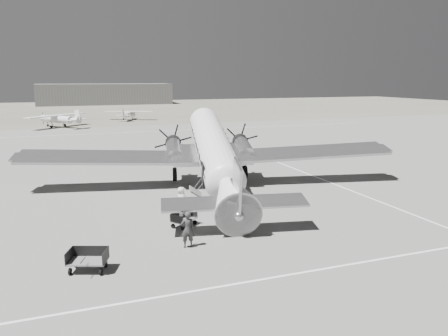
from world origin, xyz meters
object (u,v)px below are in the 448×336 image
at_px(dc3_airliner, 215,154).
at_px(ramp_agent, 183,210).
at_px(hangar_main, 105,94).
at_px(baggage_cart_far, 88,260).
at_px(light_plane_left, 59,120).
at_px(passenger, 181,200).
at_px(baggage_cart_near, 184,219).
at_px(ground_crew, 187,229).
at_px(light_plane_right, 129,115).

distance_m(dc3_airliner, ramp_agent, 7.99).
height_order(hangar_main, dc3_airliner, hangar_main).
bearing_deg(hangar_main, baggage_cart_far, -95.53).
bearing_deg(hangar_main, ramp_agent, -93.19).
distance_m(dc3_airliner, light_plane_left, 51.81).
bearing_deg(ramp_agent, passenger, -0.01).
xyz_separation_m(light_plane_left, ramp_agent, (7.06, -57.06, -0.41)).
xyz_separation_m(hangar_main, baggage_cart_near, (-7.09, -126.26, -2.86)).
bearing_deg(passenger, ground_crew, 171.61).
bearing_deg(dc3_airliner, passenger, -119.79).
bearing_deg(ramp_agent, baggage_cart_far, 141.63).
relative_size(dc3_airliner, ramp_agent, 17.88).
bearing_deg(light_plane_left, baggage_cart_far, -130.52).
relative_size(light_plane_right, passenger, 6.08).
bearing_deg(dc3_airliner, baggage_cart_far, -119.46).
relative_size(dc3_airliner, light_plane_right, 2.98).
relative_size(light_plane_left, ground_crew, 6.39).
height_order(light_plane_left, ramp_agent, light_plane_left).
height_order(baggage_cart_near, baggage_cart_far, baggage_cart_far).
bearing_deg(baggage_cart_far, ground_crew, 34.11).
bearing_deg(baggage_cart_near, ground_crew, -140.44).
height_order(dc3_airliner, ground_crew, dc3_airliner).
distance_m(dc3_airliner, passenger, 5.93).
bearing_deg(light_plane_left, passenger, -124.00).
xyz_separation_m(baggage_cart_far, ground_crew, (4.90, 1.20, 0.44)).
distance_m(light_plane_right, baggage_cart_near, 67.37).
xyz_separation_m(hangar_main, light_plane_right, (-0.75, -59.19, -2.26)).
bearing_deg(light_plane_left, baggage_cart_near, -124.92).
relative_size(hangar_main, ground_crew, 22.34).
bearing_deg(passenger, light_plane_right, -1.83).
height_order(hangar_main, light_plane_left, hangar_main).
bearing_deg(dc3_airliner, light_plane_left, 114.22).
relative_size(light_plane_left, baggage_cart_near, 7.77).
bearing_deg(light_plane_left, hangar_main, 36.60).
bearing_deg(light_plane_left, dc3_airliner, -119.32).
bearing_deg(baggage_cart_near, ramp_agent, 39.56).
height_order(light_plane_right, baggage_cart_far, light_plane_right).
bearing_deg(baggage_cart_near, dc3_airliner, 19.61).
distance_m(light_plane_right, ramp_agent, 66.95).
distance_m(hangar_main, light_plane_right, 59.24).
xyz_separation_m(hangar_main, dc3_airliner, (-2.83, -119.35, -0.45)).
xyz_separation_m(light_plane_left, baggage_cart_far, (1.42, -61.78, -0.75)).
bearing_deg(hangar_main, passenger, -93.02).
height_order(hangar_main, baggage_cart_near, hangar_main).
relative_size(hangar_main, ramp_agent, 25.14).
bearing_deg(baggage_cart_far, passenger, 69.45).
xyz_separation_m(hangar_main, passenger, (-6.53, -123.52, -2.47)).
relative_size(light_plane_right, ground_crew, 5.34).
xyz_separation_m(hangar_main, ground_crew, (-7.74, -129.37, -2.36)).
relative_size(ramp_agent, passenger, 1.01).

